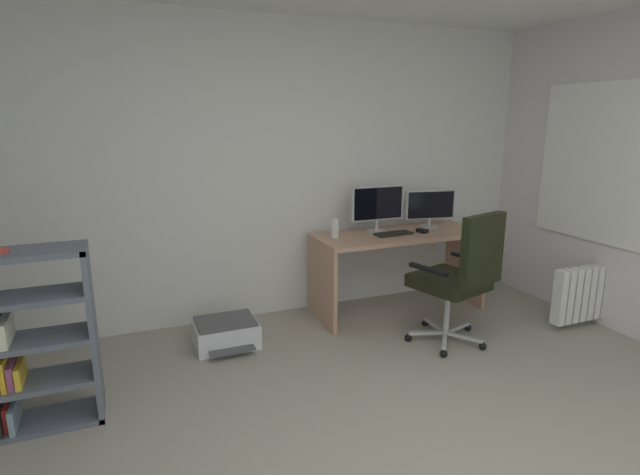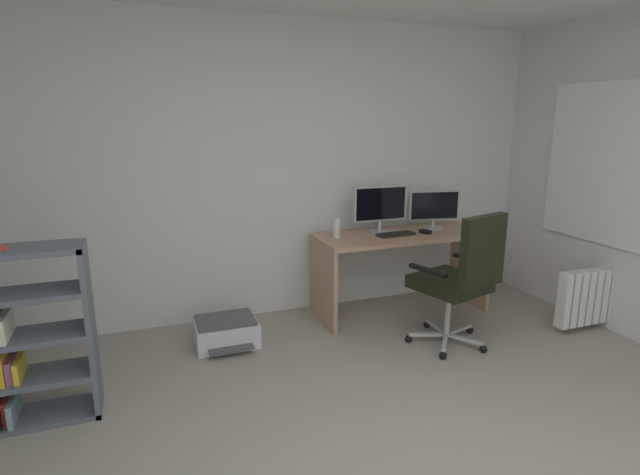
% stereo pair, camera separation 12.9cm
% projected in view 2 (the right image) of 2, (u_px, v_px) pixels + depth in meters
% --- Properties ---
extents(wall_back, '(5.01, 0.10, 2.58)m').
position_uv_depth(wall_back, '(276.00, 171.00, 4.41)').
color(wall_back, silver).
rests_on(wall_back, ground).
extents(window_pane, '(0.01, 1.42, 1.25)m').
position_uv_depth(window_pane, '(624.00, 166.00, 3.99)').
color(window_pane, white).
extents(window_frame, '(0.02, 1.50, 1.33)m').
position_uv_depth(window_frame, '(624.00, 166.00, 3.99)').
color(window_frame, white).
extents(desk, '(1.55, 0.62, 0.74)m').
position_uv_depth(desk, '(401.00, 254.00, 4.53)').
color(desk, tan).
rests_on(desk, ground).
extents(monitor_main, '(0.51, 0.18, 0.42)m').
position_uv_depth(monitor_main, '(380.00, 205.00, 4.46)').
color(monitor_main, '#B2B5B7').
rests_on(monitor_main, desk).
extents(monitor_secondary, '(0.48, 0.18, 0.35)m').
position_uv_depth(monitor_secondary, '(434.00, 207.00, 4.66)').
color(monitor_secondary, '#B2B5B7').
rests_on(monitor_secondary, desk).
extents(keyboard, '(0.35, 0.15, 0.02)m').
position_uv_depth(keyboard, '(396.00, 234.00, 4.41)').
color(keyboard, black).
rests_on(keyboard, desk).
extents(computer_mouse, '(0.09, 0.11, 0.03)m').
position_uv_depth(computer_mouse, '(425.00, 232.00, 4.48)').
color(computer_mouse, black).
rests_on(computer_mouse, desk).
extents(desktop_speaker, '(0.07, 0.07, 0.17)m').
position_uv_depth(desktop_speaker, '(336.00, 228.00, 4.31)').
color(desktop_speaker, silver).
rests_on(desktop_speaker, desk).
extents(office_chair, '(0.63, 0.69, 1.08)m').
position_uv_depth(office_chair, '(461.00, 275.00, 3.79)').
color(office_chair, '#B7BABC').
rests_on(office_chair, ground).
extents(bookshelf, '(0.82, 0.30, 1.05)m').
position_uv_depth(bookshelf, '(0.00, 345.00, 2.84)').
color(bookshelf, slate).
rests_on(bookshelf, ground).
extents(printer, '(0.48, 0.46, 0.21)m').
position_uv_depth(printer, '(226.00, 332.00, 3.96)').
color(printer, silver).
rests_on(printer, ground).
extents(radiator, '(0.79, 0.10, 0.47)m').
position_uv_depth(radiator, '(597.00, 295.00, 4.22)').
color(radiator, white).
rests_on(radiator, ground).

